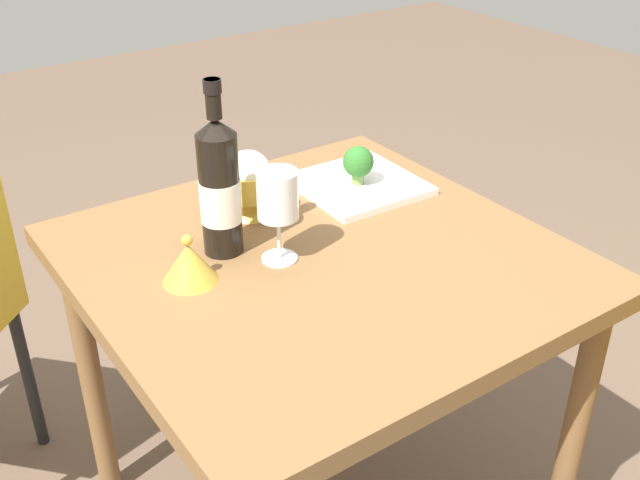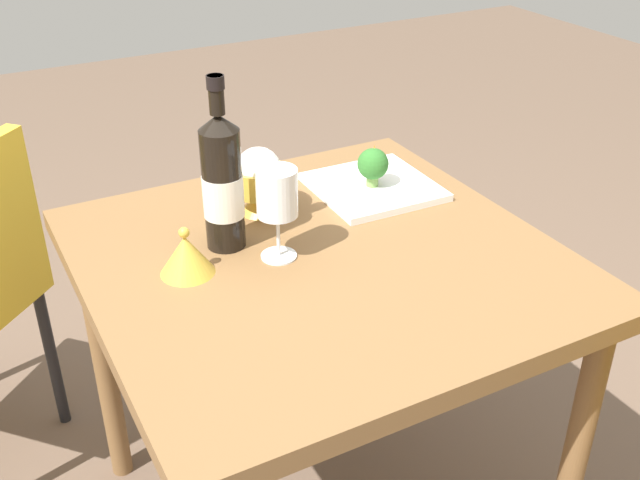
% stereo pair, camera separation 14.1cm
% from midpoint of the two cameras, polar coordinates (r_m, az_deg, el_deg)
% --- Properties ---
extents(dining_table, '(0.86, 0.86, 0.73)m').
position_cam_midpoint_polar(dining_table, '(1.47, -2.75, -4.08)').
color(dining_table, brown).
rests_on(dining_table, ground_plane).
extents(wine_bottle, '(0.08, 0.08, 0.34)m').
position_cam_midpoint_polar(wine_bottle, '(1.40, -10.48, 3.87)').
color(wine_bottle, black).
rests_on(wine_bottle, dining_table).
extents(wine_glass, '(0.08, 0.08, 0.18)m').
position_cam_midpoint_polar(wine_glass, '(1.35, -6.20, 3.14)').
color(wine_glass, white).
rests_on(wine_glass, dining_table).
extents(rice_bowl, '(0.11, 0.11, 0.14)m').
position_cam_midpoint_polar(rice_bowl, '(1.55, -8.00, 4.26)').
color(rice_bowl, gold).
rests_on(rice_bowl, dining_table).
extents(rice_bowl_lid, '(0.10, 0.10, 0.09)m').
position_cam_midpoint_polar(rice_bowl_lid, '(1.36, -12.80, -1.75)').
color(rice_bowl_lid, gold).
rests_on(rice_bowl_lid, dining_table).
extents(serving_plate, '(0.26, 0.26, 0.02)m').
position_cam_midpoint_polar(serving_plate, '(1.68, 0.52, 4.15)').
color(serving_plate, white).
rests_on(serving_plate, dining_table).
extents(broccoli_floret, '(0.07, 0.07, 0.09)m').
position_cam_midpoint_polar(broccoli_floret, '(1.64, 0.44, 5.80)').
color(broccoli_floret, '#729E4C').
rests_on(broccoli_floret, serving_plate).
extents(carrot_garnish_left, '(0.03, 0.03, 0.06)m').
position_cam_midpoint_polar(carrot_garnish_left, '(1.73, 0.36, 6.36)').
color(carrot_garnish_left, orange).
rests_on(carrot_garnish_left, serving_plate).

